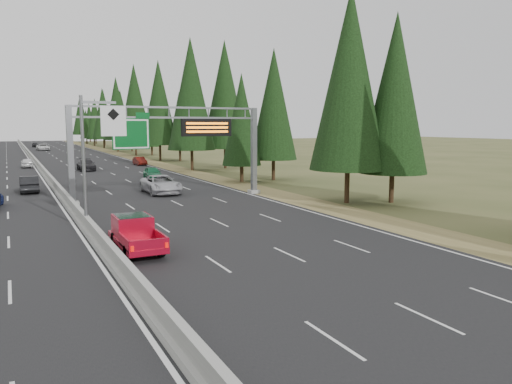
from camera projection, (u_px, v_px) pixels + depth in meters
road at (37, 165)px, 78.90m from camera, size 32.00×260.00×0.08m
shoulder_right at (148, 161)px, 86.77m from camera, size 3.60×260.00×0.06m
median_barrier at (37, 163)px, 78.85m from camera, size 0.70×260.00×0.85m
sign_gantry at (177, 138)px, 42.12m from camera, size 16.75×0.98×7.80m
hov_sign_pole at (94, 152)px, 29.72m from camera, size 2.80×0.50×8.00m
tree_row_right at (187, 105)px, 79.20m from camera, size 12.29×238.55×18.80m
silver_minivan at (161, 184)px, 46.03m from camera, size 2.79×6.03×1.68m
red_pickup at (134, 231)px, 25.22m from camera, size 1.86×5.21×1.70m
car_ahead_green at (152, 173)px, 58.08m from camera, size 2.03×4.36×1.45m
car_ahead_dkred at (140, 161)px, 78.19m from camera, size 1.50×3.97×1.29m
car_ahead_dkgrey at (86, 165)px, 69.18m from camera, size 2.27×5.39×1.55m
car_ahead_white at (43, 147)px, 123.49m from camera, size 3.05×5.95×1.61m
car_ahead_far at (35, 145)px, 142.07m from camera, size 1.80×4.09×1.37m
car_onc_near at (29, 184)px, 46.74m from camera, size 1.64×4.64×1.53m
car_onc_white at (27, 163)px, 73.82m from camera, size 1.74×4.13×1.39m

